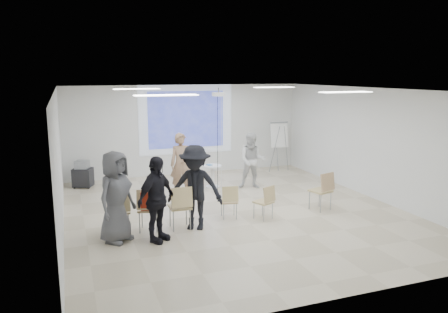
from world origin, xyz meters
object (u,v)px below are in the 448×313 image
object	(u,v)px
chair_right_inner	(266,200)
av_cart	(83,175)
chair_center	(230,199)
audience_left	(156,193)
chair_left_mid	(148,206)
chair_left_inner	(181,204)
chair_far_left	(119,209)
chair_right_far	(323,188)
audience_mid	(195,182)
player_right	(252,158)
player_left	(181,160)
pedestal_table	(212,175)
audience_outer	(116,191)
flipchart_easel	(279,135)
laptop	(180,205)

from	to	relation	value
chair_right_inner	av_cart	xyz separation A→B (m)	(-3.89, 4.57, -0.11)
chair_center	audience_left	distance (m)	2.11
chair_left_mid	chair_left_inner	size ratio (longest dim) A/B	0.98
chair_far_left	av_cart	bearing A→B (deg)	91.95
chair_right_far	audience_mid	bearing A→B (deg)	166.37
player_right	chair_left_inner	distance (m)	3.97
chair_far_left	chair_center	xyz separation A→B (m)	(2.54, 0.06, -0.05)
player_left	av_cart	size ratio (longest dim) A/B	2.46
pedestal_table	chair_left_inner	distance (m)	3.64
audience_outer	flipchart_easel	world-z (taller)	audience_outer
chair_center	flipchart_easel	size ratio (longest dim) A/B	0.47
flipchart_easel	player_right	bearing A→B (deg)	-134.65
chair_right_far	laptop	size ratio (longest dim) A/B	2.71
chair_right_inner	chair_left_mid	bearing A→B (deg)	152.80
pedestal_table	player_right	xyz separation A→B (m)	(1.09, -0.46, 0.53)
laptop	audience_left	size ratio (longest dim) A/B	0.18
chair_left_inner	flipchart_easel	size ratio (longest dim) A/B	0.57
chair_far_left	chair_left_mid	xyz separation A→B (m)	(0.60, -0.14, 0.05)
chair_right_far	chair_left_inner	bearing A→B (deg)	165.43
player_left	chair_left_mid	xyz separation A→B (m)	(-1.41, -2.58, -0.42)
chair_far_left	chair_center	bearing A→B (deg)	-4.19
chair_center	audience_outer	size ratio (longest dim) A/B	0.39
chair_center	audience_mid	size ratio (longest dim) A/B	0.38
chair_center	pedestal_table	bearing A→B (deg)	89.85
chair_right_inner	audience_left	world-z (taller)	audience_left
chair_right_inner	flipchart_easel	size ratio (longest dim) A/B	0.47
audience_outer	player_right	bearing A→B (deg)	-9.60
player_left	flipchart_easel	bearing A→B (deg)	29.47
flipchart_easel	av_cart	xyz separation A→B (m)	(-6.51, 0.10, -0.91)
chair_left_mid	chair_right_far	xyz separation A→B (m)	(4.35, -0.01, 0.01)
player_left	chair_far_left	bearing A→B (deg)	-123.97
chair_far_left	laptop	world-z (taller)	chair_far_left
audience_left	audience_outer	world-z (taller)	audience_outer
chair_left_inner	audience_mid	size ratio (longest dim) A/B	0.46
chair_left_mid	flipchart_easel	world-z (taller)	flipchart_easel
chair_left_inner	audience_outer	bearing A→B (deg)	-170.12
chair_left_mid	av_cart	distance (m)	4.59
pedestal_table	audience_outer	world-z (taller)	audience_outer
chair_far_left	chair_center	distance (m)	2.54
player_left	laptop	bearing A→B (deg)	-100.13
pedestal_table	av_cart	size ratio (longest dim) A/B	0.86
chair_far_left	player_right	bearing A→B (deg)	24.85
chair_left_inner	chair_right_inner	world-z (taller)	chair_left_inner
flipchart_easel	audience_left	bearing A→B (deg)	-136.08
audience_left	chair_right_inner	bearing A→B (deg)	-29.05
chair_center	chair_right_inner	world-z (taller)	chair_right_inner
chair_far_left	audience_mid	bearing A→B (deg)	-16.26
audience_mid	audience_outer	distance (m)	1.71
pedestal_table	chair_center	world-z (taller)	chair_center
chair_left_mid	audience_mid	distance (m)	1.13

